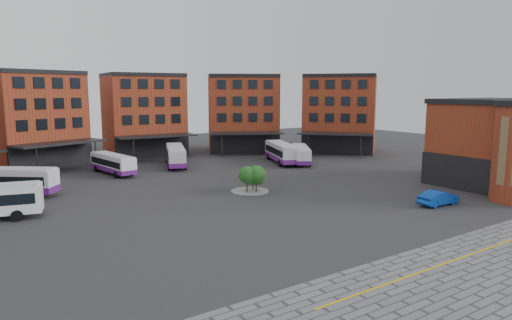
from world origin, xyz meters
TOP-DOWN VIEW (x-y plane):
  - ground at (0.00, 0.00)m, footprint 160.00×160.00m
  - yellow_line at (2.00, -14.00)m, footprint 26.00×0.15m
  - main_building at (-4.77, 38.25)m, footprint 94.14×42.48m
  - east_building at (28.70, -3.06)m, footprint 17.40×15.40m
  - tree_island at (2.15, 11.65)m, footprint 4.40×4.40m
  - bus_b at (-21.73, 25.10)m, footprint 10.54×9.01m
  - bus_c at (-7.70, 32.19)m, footprint 3.68×10.11m
  - bus_d at (2.40, 33.43)m, footprint 6.33×11.14m
  - bus_e at (17.91, 26.91)m, footprint 6.53×11.47m
  - bus_f at (20.15, 24.63)m, footprint 7.32×9.32m
  - blue_car at (14.47, -4.07)m, footprint 4.79×1.86m

SIDE VIEW (x-z plane):
  - ground at x=0.00m, z-range 0.00..0.00m
  - yellow_line at x=2.00m, z-range 0.02..0.04m
  - blue_car at x=14.47m, z-range 0.00..1.55m
  - bus_f at x=20.15m, z-range 0.11..2.86m
  - bus_c at x=-7.70m, z-range 0.12..2.90m
  - bus_d at x=2.40m, z-range 0.13..3.22m
  - bus_e at x=17.91m, z-range 0.13..3.32m
  - bus_b at x=-21.73m, z-range 0.13..3.32m
  - tree_island at x=2.15m, z-range 0.18..3.38m
  - east_building at x=28.70m, z-range -0.01..10.59m
  - main_building at x=-4.77m, z-range -0.07..14.53m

